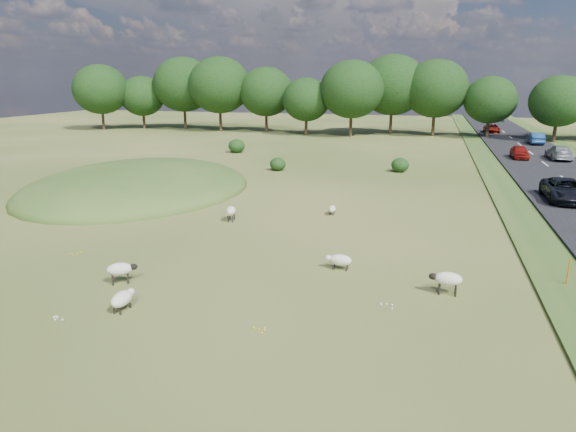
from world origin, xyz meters
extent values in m
plane|color=#334E18|center=(0.00, 20.00, 0.00)|extent=(160.00, 160.00, 0.00)
ellipsoid|color=#33561E|center=(-12.00, 12.00, 0.00)|extent=(16.00, 20.00, 4.00)
cube|color=black|center=(20.00, 30.00, 0.12)|extent=(8.00, 150.00, 0.25)
cylinder|color=black|center=(-42.96, 52.57, 1.89)|extent=(0.44, 0.44, 3.77)
ellipsoid|color=black|center=(-42.96, 52.57, 6.50)|extent=(8.81, 8.81, 7.93)
cylinder|color=black|center=(-37.62, 56.23, 1.56)|extent=(0.44, 0.44, 3.12)
ellipsoid|color=black|center=(-37.62, 56.23, 5.38)|extent=(7.28, 7.28, 6.55)
cylinder|color=black|center=(-30.54, 57.35, 2.11)|extent=(0.44, 0.44, 4.21)
ellipsoid|color=black|center=(-30.54, 57.35, 7.25)|extent=(9.83, 9.83, 8.84)
cylinder|color=black|center=(-23.43, 55.54, 2.09)|extent=(0.44, 0.44, 4.18)
ellipsoid|color=black|center=(-23.43, 55.54, 7.20)|extent=(9.75, 9.75, 8.78)
cylinder|color=black|center=(-15.94, 56.24, 1.80)|extent=(0.44, 0.44, 3.61)
ellipsoid|color=black|center=(-15.94, 56.24, 6.21)|extent=(8.41, 8.41, 7.57)
cylinder|color=black|center=(-8.82, 53.43, 1.51)|extent=(0.44, 0.44, 3.02)
ellipsoid|color=black|center=(-8.82, 53.43, 5.20)|extent=(7.04, 7.04, 6.34)
cylinder|color=black|center=(-2.08, 52.98, 1.95)|extent=(0.44, 0.44, 3.90)
ellipsoid|color=black|center=(-2.08, 52.98, 6.71)|extent=(9.09, 9.09, 8.18)
cylinder|color=black|center=(3.25, 57.90, 2.11)|extent=(0.44, 0.44, 4.22)
ellipsoid|color=black|center=(3.25, 57.90, 7.27)|extent=(9.85, 9.85, 8.86)
cylinder|color=black|center=(9.45, 56.94, 1.97)|extent=(0.44, 0.44, 3.94)
ellipsoid|color=black|center=(9.45, 56.94, 6.79)|extent=(9.20, 9.20, 8.28)
cylinder|color=black|center=(16.87, 56.01, 1.54)|extent=(0.44, 0.44, 3.09)
ellipsoid|color=black|center=(16.87, 56.01, 5.32)|extent=(7.20, 7.20, 6.48)
cylinder|color=black|center=(24.77, 52.46, 1.56)|extent=(0.44, 0.44, 3.12)
ellipsoid|color=black|center=(24.77, 52.46, 5.38)|extent=(7.29, 7.29, 6.56)
ellipsoid|color=black|center=(-4.19, 22.93, 0.60)|extent=(1.47, 1.47, 1.20)
ellipsoid|color=black|center=(6.69, 25.09, 0.65)|extent=(1.58, 1.58, 1.30)
ellipsoid|color=black|center=(-12.06, 32.97, 0.77)|extent=(1.89, 1.89, 1.54)
cylinder|color=#D8590C|center=(14.88, -0.13, 0.60)|extent=(0.06, 0.06, 1.20)
ellipsoid|color=beige|center=(5.68, -0.63, 0.44)|extent=(1.03, 0.59, 0.51)
ellipsoid|color=silver|center=(5.14, -0.59, 0.48)|extent=(0.34, 0.26, 0.26)
cylinder|color=black|center=(5.38, -0.73, 0.09)|extent=(0.07, 0.07, 0.19)
cylinder|color=black|center=(5.40, -0.48, 0.09)|extent=(0.07, 0.07, 0.19)
cylinder|color=black|center=(5.96, -0.77, 0.09)|extent=(0.07, 0.07, 0.19)
cylinder|color=black|center=(5.98, -0.52, 0.09)|extent=(0.07, 0.07, 0.19)
ellipsoid|color=beige|center=(3.56, 8.66, 0.37)|extent=(0.48, 0.85, 0.42)
ellipsoid|color=silver|center=(3.58, 8.22, 0.40)|extent=(0.21, 0.28, 0.21)
cylinder|color=black|center=(3.68, 8.43, 0.08)|extent=(0.06, 0.06, 0.15)
cylinder|color=black|center=(3.47, 8.42, 0.08)|extent=(0.06, 0.06, 0.15)
cylinder|color=black|center=(3.65, 8.91, 0.08)|extent=(0.06, 0.06, 0.15)
cylinder|color=black|center=(3.45, 8.90, 0.08)|extent=(0.06, 0.06, 0.15)
ellipsoid|color=beige|center=(-2.80, -4.63, 0.63)|extent=(1.15, 1.01, 0.52)
ellipsoid|color=black|center=(-2.33, -4.33, 0.67)|extent=(0.41, 0.39, 0.26)
cylinder|color=black|center=(-2.62, -4.36, 0.19)|extent=(0.07, 0.07, 0.37)
cylinder|color=black|center=(-2.48, -4.57, 0.19)|extent=(0.07, 0.07, 0.37)
cylinder|color=black|center=(-3.12, -4.68, 0.19)|extent=(0.07, 0.07, 0.37)
cylinder|color=black|center=(-2.98, -4.89, 0.19)|extent=(0.07, 0.07, 0.37)
ellipsoid|color=beige|center=(-1.26, -6.88, 0.47)|extent=(0.59, 1.07, 0.54)
ellipsoid|color=silver|center=(-1.25, -6.31, 0.50)|extent=(0.27, 0.35, 0.27)
cylinder|color=black|center=(-1.39, -6.57, 0.10)|extent=(0.08, 0.08, 0.20)
cylinder|color=black|center=(-1.12, -6.58, 0.10)|extent=(0.08, 0.08, 0.20)
cylinder|color=black|center=(-1.40, -7.18, 0.10)|extent=(0.08, 0.08, 0.20)
cylinder|color=black|center=(-1.14, -7.19, 0.10)|extent=(0.08, 0.08, 0.20)
ellipsoid|color=beige|center=(10.18, -2.20, 0.65)|extent=(1.07, 0.59, 0.54)
ellipsoid|color=black|center=(9.61, -2.18, 0.69)|extent=(0.35, 0.27, 0.27)
cylinder|color=black|center=(9.87, -2.32, 0.19)|extent=(0.08, 0.08, 0.38)
cylinder|color=black|center=(9.88, -2.06, 0.19)|extent=(0.08, 0.08, 0.38)
cylinder|color=black|center=(10.49, -2.34, 0.19)|extent=(0.08, 0.08, 0.38)
cylinder|color=black|center=(10.50, -2.08, 0.19)|extent=(0.08, 0.08, 0.38)
ellipsoid|color=beige|center=(-1.94, 5.58, 0.64)|extent=(0.73, 1.11, 0.52)
ellipsoid|color=black|center=(-2.04, 6.12, 0.67)|extent=(0.31, 0.37, 0.26)
cylinder|color=black|center=(-2.12, 5.85, 0.19)|extent=(0.07, 0.07, 0.37)
cylinder|color=black|center=(-1.87, 5.89, 0.19)|extent=(0.07, 0.07, 0.37)
cylinder|color=black|center=(-2.01, 5.26, 0.19)|extent=(0.07, 0.07, 0.37)
cylinder|color=black|center=(-1.76, 5.31, 0.19)|extent=(0.07, 0.07, 0.37)
imported|color=navy|center=(21.90, 48.54, 0.96)|extent=(1.51, 4.32, 1.42)
imported|color=black|center=(18.10, 15.49, 0.98)|extent=(2.43, 5.26, 1.46)
imported|color=white|center=(21.90, 86.76, 0.95)|extent=(1.95, 4.80, 1.39)
imported|color=#9EA2A5|center=(21.90, 35.47, 0.97)|extent=(2.00, 4.93, 1.43)
imported|color=maroon|center=(18.10, 35.16, 0.91)|extent=(1.56, 3.87, 1.32)
imported|color=maroon|center=(18.10, 62.36, 0.88)|extent=(2.10, 4.54, 1.26)
camera|label=1|loc=(9.12, -21.81, 8.19)|focal=32.00mm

